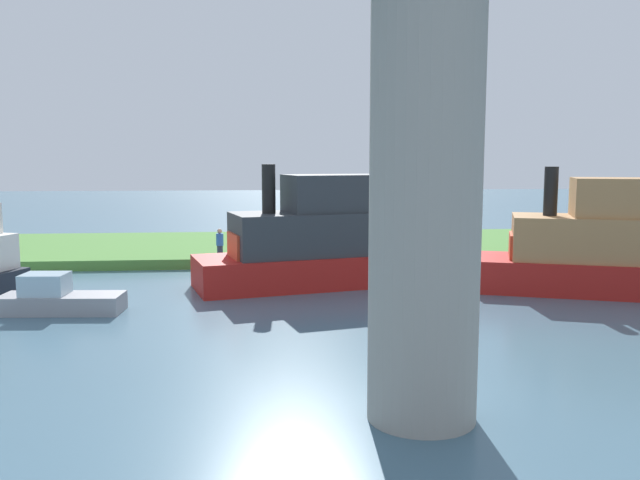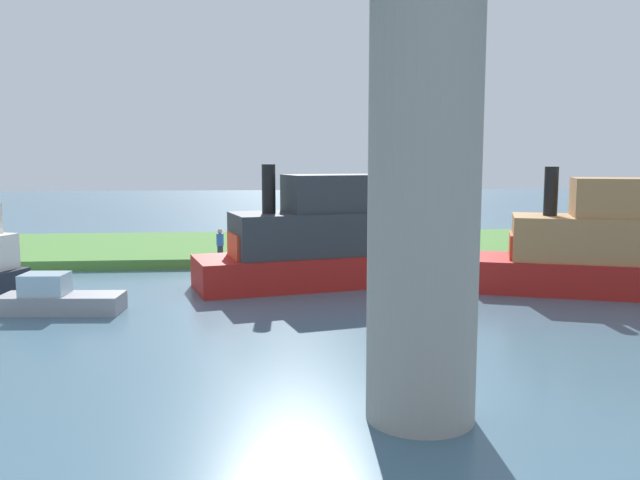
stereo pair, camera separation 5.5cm
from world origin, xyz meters
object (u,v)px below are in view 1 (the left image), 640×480
at_px(pontoon_yellow, 323,240).
at_px(bridge_pylon, 426,157).
at_px(mooring_post, 422,242).
at_px(motorboat_red, 58,299).
at_px(houseboat_blue, 610,247).
at_px(person_on_bank, 220,243).

bearing_deg(pontoon_yellow, bridge_pylon, 92.50).
relative_size(mooring_post, pontoon_yellow, 0.10).
distance_m(bridge_pylon, motorboat_red, 15.43).
relative_size(mooring_post, motorboat_red, 0.25).
distance_m(mooring_post, houseboat_blue, 10.12).
xyz_separation_m(pontoon_yellow, motorboat_red, (9.70, 4.29, -1.40)).
bearing_deg(bridge_pylon, mooring_post, -103.91).
bearing_deg(mooring_post, motorboat_red, 32.88).
xyz_separation_m(houseboat_blue, motorboat_red, (20.87, 1.49, -1.37)).
xyz_separation_m(bridge_pylon, pontoon_yellow, (0.64, -14.65, -3.48)).
distance_m(houseboat_blue, pontoon_yellow, 11.52).
bearing_deg(houseboat_blue, motorboat_red, 4.07).
height_order(houseboat_blue, pontoon_yellow, pontoon_yellow).
height_order(bridge_pylon, mooring_post, bridge_pylon).
relative_size(bridge_pylon, mooring_post, 9.97).
distance_m(pontoon_yellow, motorboat_red, 10.70).
relative_size(mooring_post, houseboat_blue, 0.10).
height_order(pontoon_yellow, motorboat_red, pontoon_yellow).
bearing_deg(person_on_bank, motorboat_red, 61.95).
xyz_separation_m(bridge_pylon, person_on_bank, (5.29, -19.83, -4.18)).
distance_m(bridge_pylon, mooring_post, 21.36).
relative_size(person_on_bank, motorboat_red, 0.33).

